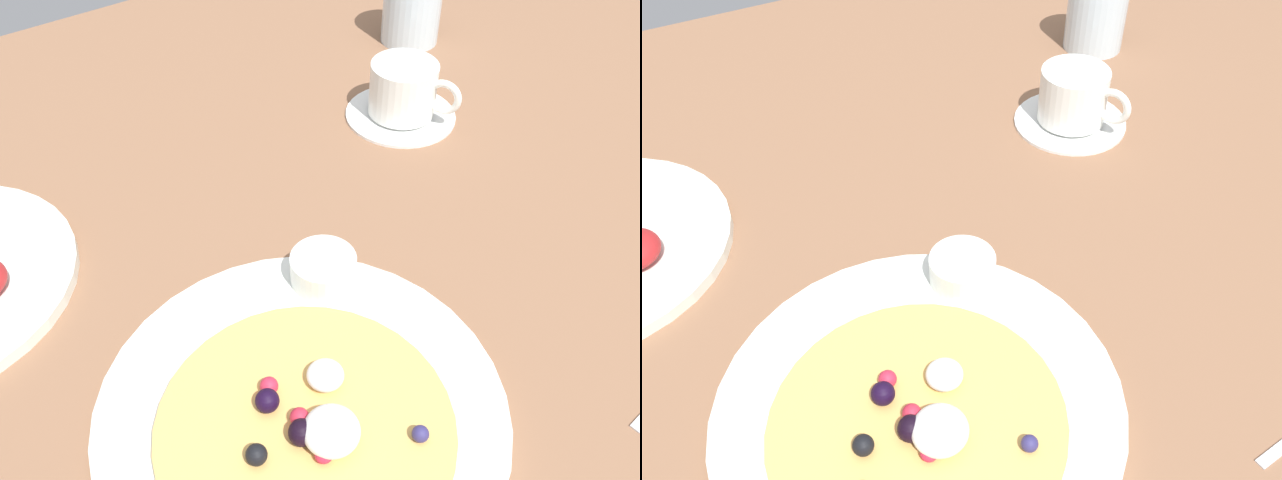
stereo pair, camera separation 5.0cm
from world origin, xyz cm
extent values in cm
cube|color=#885F44|center=(0.00, 0.00, -1.50)|extent=(159.40, 125.00, 3.00)
cylinder|color=white|center=(-7.81, -8.83, 0.57)|extent=(29.79, 29.79, 1.13)
cylinder|color=#E4AE5B|center=(-8.88, -10.81, 1.77)|extent=(20.65, 20.65, 1.28)
sphere|color=#C92644|center=(-9.43, -13.65, 3.04)|extent=(1.25, 1.25, 1.25)
sphere|color=black|center=(-9.77, -11.69, 3.34)|extent=(1.86, 1.86, 1.86)
sphere|color=navy|center=(-3.41, -16.29, 3.00)|extent=(1.17, 1.17, 1.17)
sphere|color=black|center=(-10.26, -8.29, 3.27)|extent=(1.71, 1.71, 1.71)
sphere|color=red|center=(-9.16, -10.55, 3.08)|extent=(1.34, 1.34, 1.34)
sphere|color=navy|center=(-7.38, -11.80, 3.11)|extent=(1.39, 1.39, 1.39)
sphere|color=black|center=(-12.98, -11.15, 3.15)|extent=(1.46, 1.46, 1.46)
sphere|color=#C82943|center=(-9.45, -7.26, 3.07)|extent=(1.32, 1.32, 1.32)
ellipsoid|color=white|center=(-5.80, -8.98, 3.22)|extent=(2.69, 2.69, 1.62)
ellipsoid|color=white|center=(-8.21, -12.86, 3.58)|extent=(3.87, 3.87, 2.32)
cylinder|color=white|center=(0.71, -0.01, 2.41)|extent=(5.58, 5.58, 2.56)
cylinder|color=brown|center=(0.71, -0.01, 2.92)|extent=(4.58, 4.58, 0.31)
cylinder|color=white|center=(23.50, 15.76, 0.35)|extent=(12.54, 12.54, 0.69)
cylinder|color=white|center=(23.50, 15.76, 3.63)|extent=(7.47, 7.47, 5.88)
torus|color=white|center=(25.52, 11.47, 3.93)|extent=(2.46, 4.04, 4.09)
cylinder|color=#A17B5B|center=(23.50, 15.76, 5.51)|extent=(6.35, 6.35, 0.47)
cylinder|color=silver|center=(36.57, 28.82, 4.72)|extent=(7.59, 7.59, 9.44)
camera|label=1|loc=(-21.98, -30.17, 42.68)|focal=37.03mm
camera|label=2|loc=(-17.81, -32.87, 42.68)|focal=37.03mm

